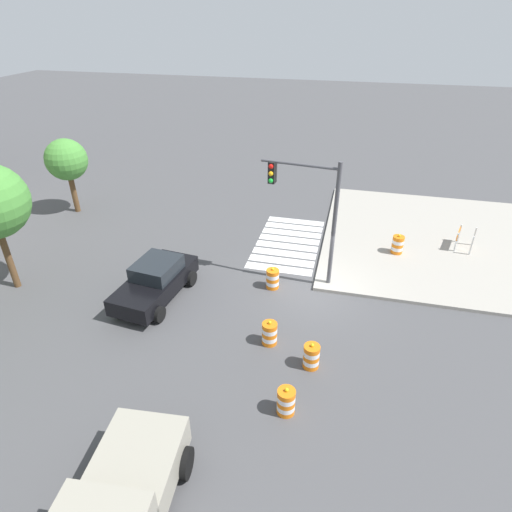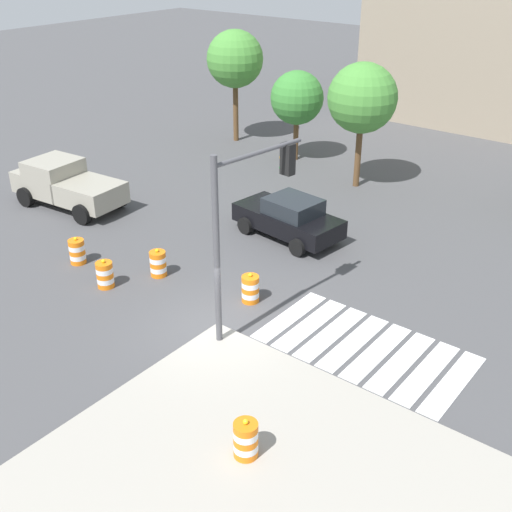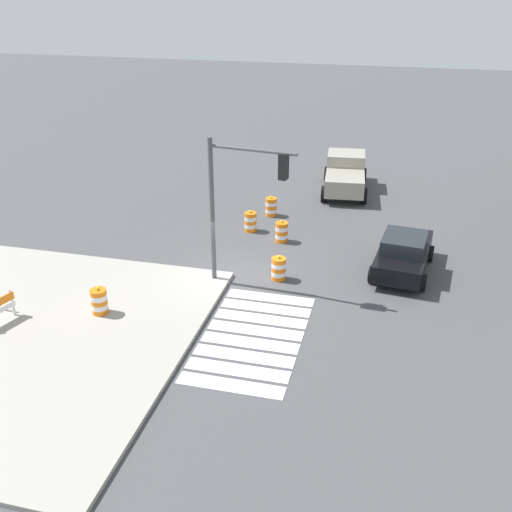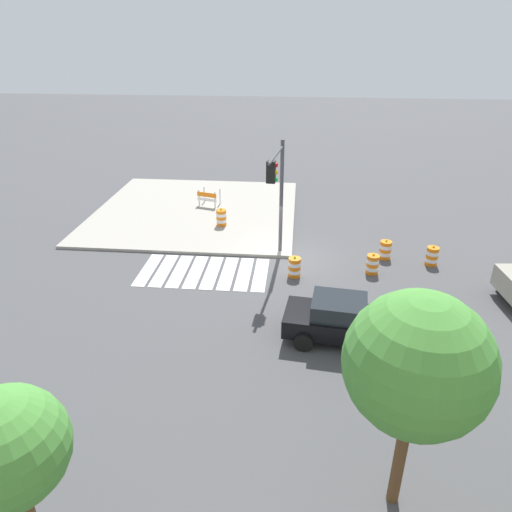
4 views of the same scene
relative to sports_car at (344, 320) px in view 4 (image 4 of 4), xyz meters
The scene contains 13 objects.
ground_plane 6.75m from the sports_car, 72.85° to the right, with size 120.00×120.00×0.00m, color #474749.
sidewalk_corner 14.77m from the sports_car, 57.26° to the right, with size 12.00×12.00×0.15m, color #9E998E.
crosswalk_stripes 7.59m from the sports_car, 37.61° to the right, with size 5.85×3.20×0.02m.
sports_car is the anchor object (origin of this frame).
traffic_barrel_near_corner 4.99m from the sports_car, 68.58° to the right, with size 0.56×0.56×1.02m.
traffic_barrel_crosswalk_end 5.54m from the sports_car, 108.14° to the right, with size 0.56×0.56×1.02m.
traffic_barrel_median_near 7.34m from the sports_car, 110.25° to the right, with size 0.56×0.56×1.02m.
traffic_barrel_median_far 7.89m from the sports_car, 125.97° to the right, with size 0.56×0.56×1.02m.
traffic_barrel_on_sidewalk 11.70m from the sports_car, 59.08° to the right, with size 0.56×0.56×1.02m.
construction_barricade 15.06m from the sports_car, 60.80° to the right, with size 1.40×1.09×1.00m.
traffic_light_pole 7.17m from the sports_car, 65.27° to the right, with size 0.63×3.27×5.50m.
street_tree_streetside_near 7.19m from the sports_car, 96.65° to the left, with size 3.05×3.05×5.58m.
street_tree_corner_lot 11.19m from the sports_car, 50.55° to the left, with size 2.34×2.34×4.36m.
Camera 4 is at (-0.18, 20.60, 10.14)m, focal length 32.92 mm.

